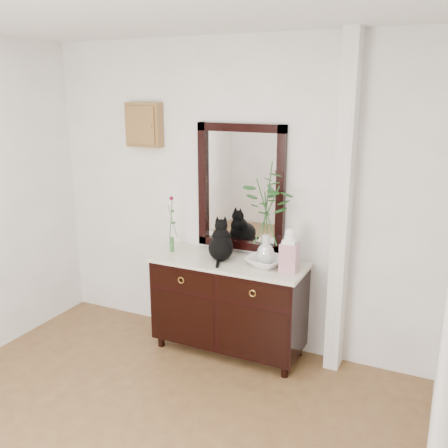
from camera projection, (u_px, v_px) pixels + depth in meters
The scene contains 10 objects.
wall_back at pixel (231, 197), 4.38m from camera, with size 3.60×0.04×2.70m, color white.
pilaster at pixel (343, 210), 3.90m from camera, with size 0.12×0.20×2.70m, color white.
sideboard at pixel (229, 301), 4.35m from camera, with size 1.33×0.52×0.82m.
wall_mirror at pixel (241, 188), 4.31m from camera, with size 0.80×0.06×1.10m.
key_cabinet at pixel (144, 125), 4.54m from camera, with size 0.35×0.10×0.40m, color brown.
cat at pixel (221, 240), 4.25m from camera, with size 0.24×0.30×0.35m, color black, non-canonical shape.
lotus_bowl at pixel (265, 261), 4.12m from camera, with size 0.31×0.31×0.08m, color white.
vase_branches at pixel (267, 213), 4.02m from camera, with size 0.41×0.41×0.87m, color silver, non-canonical shape.
bud_vase_rose at pixel (171, 224), 4.43m from camera, with size 0.06×0.06×0.52m, color #346E32, non-canonical shape.
ginger_jar at pixel (290, 249), 3.97m from camera, with size 0.14×0.14×0.37m, color silver, non-canonical shape.
Camera 1 is at (1.78, -1.93, 2.27)m, focal length 40.00 mm.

